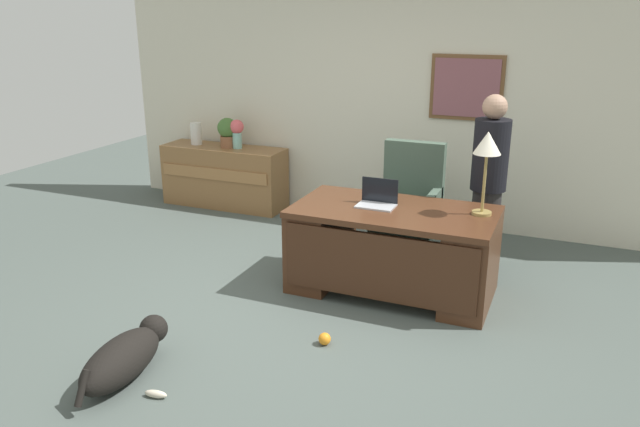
% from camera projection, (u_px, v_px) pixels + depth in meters
% --- Properties ---
extents(ground_plane, '(12.00, 12.00, 0.00)m').
position_uv_depth(ground_plane, '(307.00, 312.00, 5.03)').
color(ground_plane, '#4C5651').
extents(back_wall, '(7.00, 0.16, 2.70)m').
position_uv_depth(back_wall, '(402.00, 103.00, 6.87)').
color(back_wall, beige).
rests_on(back_wall, ground_plane).
extents(desk, '(1.70, 0.92, 0.75)m').
position_uv_depth(desk, '(392.00, 248.00, 5.27)').
color(desk, '#4C2B19').
rests_on(desk, ground_plane).
extents(credenza, '(1.54, 0.50, 0.75)m').
position_uv_depth(credenza, '(225.00, 176.00, 7.66)').
color(credenza, olive).
rests_on(credenza, ground_plane).
extents(armchair, '(0.60, 0.59, 1.11)m').
position_uv_depth(armchair, '(409.00, 206.00, 6.11)').
color(armchair, '#475B4C').
rests_on(armchair, ground_plane).
extents(person_standing, '(0.32, 0.32, 1.64)m').
position_uv_depth(person_standing, '(488.00, 183.00, 5.58)').
color(person_standing, '#262323').
rests_on(person_standing, ground_plane).
extents(dog_lying, '(0.33, 0.91, 0.30)m').
position_uv_depth(dog_lying, '(125.00, 357.00, 4.08)').
color(dog_lying, black).
rests_on(dog_lying, ground_plane).
extents(laptop, '(0.32, 0.22, 0.22)m').
position_uv_depth(laptop, '(378.00, 199.00, 5.26)').
color(laptop, '#B2B5BA').
rests_on(laptop, desk).
extents(desk_lamp, '(0.22, 0.22, 0.68)m').
position_uv_depth(desk_lamp, '(487.00, 149.00, 4.87)').
color(desk_lamp, '#9E8447').
rests_on(desk_lamp, desk).
extents(vase_with_flowers, '(0.17, 0.17, 0.35)m').
position_uv_depth(vase_with_flowers, '(237.00, 131.00, 7.41)').
color(vase_with_flowers, '#8CC9BA').
rests_on(vase_with_flowers, credenza).
extents(vase_empty, '(0.14, 0.14, 0.27)m').
position_uv_depth(vase_empty, '(196.00, 134.00, 7.64)').
color(vase_empty, silver).
rests_on(vase_empty, credenza).
extents(potted_plant, '(0.24, 0.24, 0.36)m').
position_uv_depth(potted_plant, '(227.00, 131.00, 7.46)').
color(potted_plant, brown).
rests_on(potted_plant, credenza).
extents(dog_toy_ball, '(0.09, 0.09, 0.09)m').
position_uv_depth(dog_toy_ball, '(325.00, 339.00, 4.52)').
color(dog_toy_ball, orange).
rests_on(dog_toy_ball, ground_plane).
extents(dog_toy_bone, '(0.16, 0.07, 0.05)m').
position_uv_depth(dog_toy_bone, '(156.00, 394.00, 3.91)').
color(dog_toy_bone, beige).
rests_on(dog_toy_bone, ground_plane).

